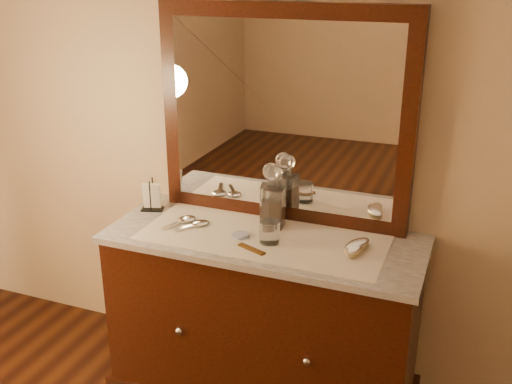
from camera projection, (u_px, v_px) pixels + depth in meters
dresser_cabinet at (264, 320)px, 2.85m from camera, size 1.40×0.55×0.82m
dresser_plinth at (263, 383)px, 2.98m from camera, size 1.46×0.59×0.08m
knob_left at (179, 331)px, 2.69m from camera, size 0.04×0.04×0.04m
knob_right at (307, 361)px, 2.48m from camera, size 0.04×0.04×0.04m
marble_top at (264, 239)px, 2.69m from camera, size 1.44×0.59×0.03m
mirror_frame at (283, 116)px, 2.72m from camera, size 1.20×0.08×1.00m
mirror_glass at (281, 118)px, 2.69m from camera, size 1.06×0.01×0.86m
lace_runner at (262, 238)px, 2.67m from camera, size 1.10×0.45×0.00m
pin_dish at (241, 235)px, 2.67m from camera, size 0.10×0.10×0.01m
comb at (252, 249)px, 2.55m from camera, size 0.14×0.08×0.01m
napkin_rack at (152, 198)px, 2.96m from camera, size 0.12×0.09×0.16m
decanter_left at (271, 202)px, 2.75m from camera, size 0.11×0.11×0.31m
decanter_right at (274, 204)px, 2.74m from camera, size 0.10×0.10×0.30m
brush_near at (354, 249)px, 2.52m from camera, size 0.07×0.15×0.04m
brush_far at (357, 246)px, 2.54m from camera, size 0.12×0.17×0.04m
hand_mirror_outer at (184, 220)px, 2.83m from camera, size 0.11×0.20×0.02m
hand_mirror_inner at (197, 224)px, 2.79m from camera, size 0.14×0.18×0.02m
tumblers at (270, 232)px, 2.60m from camera, size 0.09×0.09×0.10m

